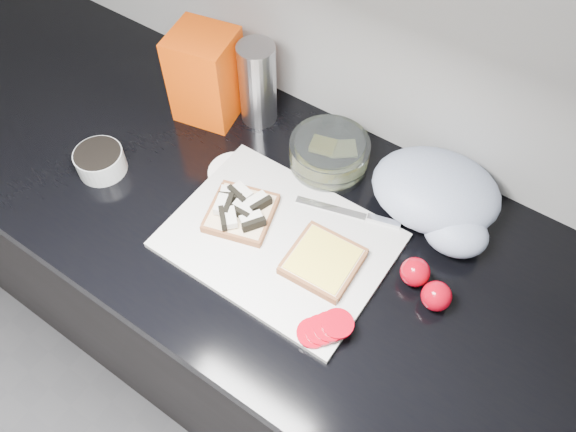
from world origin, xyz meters
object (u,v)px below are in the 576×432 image
object	(u,v)px
cutting_board	(279,240)
glass_bowl	(329,155)
steel_canister	(258,84)
bread_bag	(206,76)

from	to	relation	value
cutting_board	glass_bowl	xyz separation A→B (m)	(-0.02, 0.21, 0.03)
cutting_board	steel_canister	size ratio (longest dim) A/B	2.13
bread_bag	steel_canister	xyz separation A→B (m)	(0.10, 0.05, -0.01)
steel_canister	cutting_board	bearing A→B (deg)	-47.53
cutting_board	glass_bowl	bearing A→B (deg)	96.63
bread_bag	steel_canister	size ratio (longest dim) A/B	1.06
glass_bowl	steel_canister	world-z (taller)	steel_canister
bread_bag	steel_canister	world-z (taller)	bread_bag
cutting_board	steel_canister	world-z (taller)	steel_canister
glass_bowl	cutting_board	bearing A→B (deg)	-83.37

